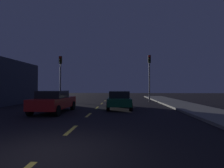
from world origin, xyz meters
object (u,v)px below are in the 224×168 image
Objects in this scene: traffic_signal_left at (60,70)px; car_adjacent_lane at (54,101)px; car_stopped_ahead at (119,99)px; traffic_signal_right at (149,69)px; street_lamp_right at (224,39)px.

car_adjacent_lane is (2.69, -9.10, -2.98)m from traffic_signal_left.
car_adjacent_lane is at bearing -150.49° from car_stopped_ahead.
traffic_signal_right is 1.24× the size of car_stopped_ahead.
car_adjacent_lane is 0.59× the size of street_lamp_right.
car_adjacent_lane is at bearing -130.43° from traffic_signal_right.
traffic_signal_left is 10.44m from traffic_signal_right.
traffic_signal_left reaches higher than car_stopped_ahead.
traffic_signal_left is 16.76m from street_lamp_right.
car_adjacent_lane is at bearing -73.55° from traffic_signal_left.
traffic_signal_left is 1.23× the size of car_stopped_ahead.
car_stopped_ahead is at bearing 29.51° from car_adjacent_lane.
street_lamp_right is (2.21, -10.98, 0.51)m from traffic_signal_right.
traffic_signal_left is 1.29× the size of car_adjacent_lane.
car_adjacent_lane is 10.73m from street_lamp_right.
car_stopped_ahead is (-3.43, -6.65, -3.03)m from traffic_signal_right.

